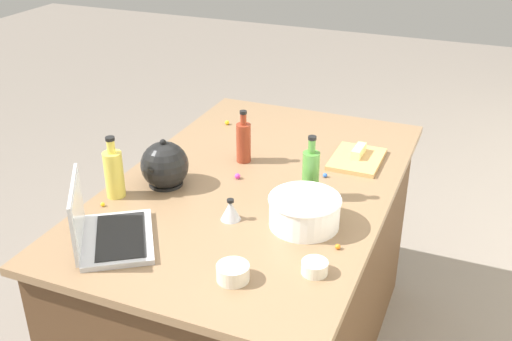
{
  "coord_description": "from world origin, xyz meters",
  "views": [
    {
      "loc": [
        1.89,
        0.78,
        1.98
      ],
      "look_at": [
        0.0,
        0.0,
        0.95
      ],
      "focal_mm": 42.48,
      "sensor_mm": 36.0,
      "label": 1
    }
  ],
  "objects": [
    {
      "name": "candy_1",
      "position": [
        0.38,
        -0.43,
        0.91
      ],
      "size": [
        0.02,
        0.02,
        0.02
      ],
      "primitive_type": "sphere",
      "color": "yellow",
      "rests_on": "island_counter"
    },
    {
      "name": "cutting_board",
      "position": [
        -0.33,
        0.31,
        0.91
      ],
      "size": [
        0.26,
        0.19,
        0.02
      ],
      "primitive_type": "cube",
      "color": "tan",
      "rests_on": "island_counter"
    },
    {
      "name": "ramekin_small",
      "position": [
        0.59,
        0.17,
        0.92
      ],
      "size": [
        0.1,
        0.1,
        0.05
      ],
      "primitive_type": "cylinder",
      "color": "beige",
      "rests_on": "island_counter"
    },
    {
      "name": "kettle",
      "position": [
        0.15,
        -0.31,
        0.98
      ],
      "size": [
        0.21,
        0.18,
        0.2
      ],
      "color": "black",
      "rests_on": "island_counter"
    },
    {
      "name": "laptop",
      "position": [
        0.56,
        -0.29,
        0.95
      ],
      "size": [
        0.38,
        0.36,
        0.22
      ],
      "color": "#B7B7BC",
      "rests_on": "island_counter"
    },
    {
      "name": "mixing_bowl_large",
      "position": [
        0.22,
        0.27,
        0.96
      ],
      "size": [
        0.24,
        0.24,
        0.11
      ],
      "color": "white",
      "rests_on": "island_counter"
    },
    {
      "name": "bottle_oil",
      "position": [
        0.29,
        -0.43,
        0.99
      ],
      "size": [
        0.07,
        0.07,
        0.23
      ],
      "color": "#DBC64C",
      "rests_on": "island_counter"
    },
    {
      "name": "candy_0",
      "position": [
        0.32,
        0.41,
        0.91
      ],
      "size": [
        0.02,
        0.02,
        0.02
      ],
      "primitive_type": "sphere",
      "color": "orange",
      "rests_on": "island_counter"
    },
    {
      "name": "candy_6",
      "position": [
        -0.14,
        0.23,
        0.91
      ],
      "size": [
        0.02,
        0.02,
        0.02
      ],
      "primitive_type": "sphere",
      "color": "blue",
      "rests_on": "island_counter"
    },
    {
      "name": "bottle_olive",
      "position": [
        0.04,
        0.23,
        1.0
      ],
      "size": [
        0.06,
        0.06,
        0.24
      ],
      "color": "#4C8C38",
      "rests_on": "island_counter"
    },
    {
      "name": "kitchen_timer",
      "position": [
        0.28,
        0.02,
        0.94
      ],
      "size": [
        0.07,
        0.07,
        0.08
      ],
      "color": "#B2B2B7",
      "rests_on": "island_counter"
    },
    {
      "name": "butter_stick_left",
      "position": [
        -0.35,
        0.31,
        0.94
      ],
      "size": [
        0.11,
        0.04,
        0.04
      ],
      "primitive_type": "cube",
      "rotation": [
        0.0,
        0.0,
        -0.03
      ],
      "color": "#F4E58C",
      "rests_on": "cutting_board"
    },
    {
      "name": "ramekin_medium",
      "position": [
        0.47,
        0.38,
        0.92
      ],
      "size": [
        0.08,
        0.08,
        0.04
      ],
      "primitive_type": "cylinder",
      "color": "beige",
      "rests_on": "island_counter"
    },
    {
      "name": "candy_3",
      "position": [
        -0.0,
        -0.08,
        0.91
      ],
      "size": [
        0.02,
        0.02,
        0.02
      ],
      "primitive_type": "sphere",
      "color": "#CC3399",
      "rests_on": "island_counter"
    },
    {
      "name": "candy_5",
      "position": [
        0.65,
        -0.23,
        0.91
      ],
      "size": [
        0.02,
        0.02,
        0.02
      ],
      "primitive_type": "sphere",
      "color": "green",
      "rests_on": "island_counter"
    },
    {
      "name": "bottle_soy",
      "position": [
        -0.15,
        -0.12,
        0.99
      ],
      "size": [
        0.06,
        0.06,
        0.22
      ],
      "color": "maroon",
      "rests_on": "island_counter"
    },
    {
      "name": "candy_4",
      "position": [
        -0.48,
        -0.34,
        0.91
      ],
      "size": [
        0.02,
        0.02,
        0.02
      ],
      "primitive_type": "sphere",
      "color": "yellow",
      "rests_on": "island_counter"
    },
    {
      "name": "island_counter",
      "position": [
        0.0,
        0.0,
        0.45
      ],
      "size": [
        1.6,
        1.01,
        0.9
      ],
      "color": "#4C331E",
      "rests_on": "ground"
    }
  ]
}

